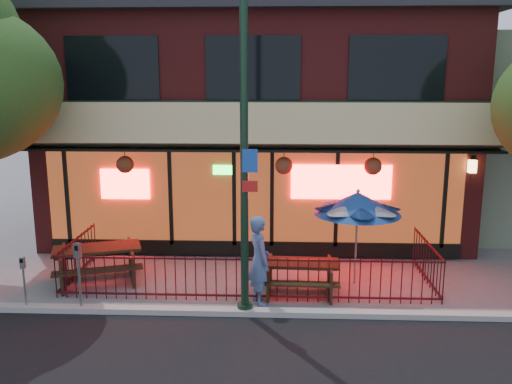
{
  "coord_description": "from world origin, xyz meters",
  "views": [
    {
      "loc": [
        0.68,
        -10.82,
        4.77
      ],
      "look_at": [
        0.13,
        2.0,
        2.05
      ],
      "focal_mm": 38.0,
      "sensor_mm": 36.0,
      "label": 1
    }
  ],
  "objects_px": {
    "picnic_table_right": "(300,272)",
    "pedestrian": "(259,260)",
    "picnic_table_left": "(97,259)",
    "parking_meter_far": "(24,274)",
    "parking_meter_near": "(78,266)",
    "patio_umbrella": "(358,203)",
    "street_light": "(244,162)"
  },
  "relations": [
    {
      "from": "parking_meter_near",
      "to": "parking_meter_far",
      "type": "distance_m",
      "value": 1.18
    },
    {
      "from": "patio_umbrella",
      "to": "parking_meter_near",
      "type": "distance_m",
      "value": 6.24
    },
    {
      "from": "street_light",
      "to": "parking_meter_near",
      "type": "relative_size",
      "value": 4.73
    },
    {
      "from": "patio_umbrella",
      "to": "parking_meter_near",
      "type": "bearing_deg",
      "value": -162.74
    },
    {
      "from": "picnic_table_right",
      "to": "patio_umbrella",
      "type": "height_order",
      "value": "patio_umbrella"
    },
    {
      "from": "picnic_table_right",
      "to": "parking_meter_far",
      "type": "distance_m",
      "value": 5.86
    },
    {
      "from": "street_light",
      "to": "pedestrian",
      "type": "bearing_deg",
      "value": 61.64
    },
    {
      "from": "street_light",
      "to": "picnic_table_left",
      "type": "distance_m",
      "value": 4.72
    },
    {
      "from": "parking_meter_far",
      "to": "picnic_table_left",
      "type": "bearing_deg",
      "value": 60.26
    },
    {
      "from": "pedestrian",
      "to": "parking_meter_far",
      "type": "xyz_separation_m",
      "value": [
        -4.84,
        -0.58,
        -0.18
      ]
    },
    {
      "from": "parking_meter_near",
      "to": "parking_meter_far",
      "type": "height_order",
      "value": "parking_meter_near"
    },
    {
      "from": "street_light",
      "to": "pedestrian",
      "type": "distance_m",
      "value": 2.25
    },
    {
      "from": "picnic_table_left",
      "to": "picnic_table_right",
      "type": "bearing_deg",
      "value": -6.13
    },
    {
      "from": "pedestrian",
      "to": "picnic_table_right",
      "type": "bearing_deg",
      "value": -77.88
    },
    {
      "from": "picnic_table_left",
      "to": "picnic_table_right",
      "type": "xyz_separation_m",
      "value": [
        4.76,
        -0.51,
        -0.07
      ]
    },
    {
      "from": "patio_umbrella",
      "to": "parking_meter_far",
      "type": "bearing_deg",
      "value": -165.45
    },
    {
      "from": "picnic_table_right",
      "to": "patio_umbrella",
      "type": "relative_size",
      "value": 0.79
    },
    {
      "from": "picnic_table_right",
      "to": "pedestrian",
      "type": "distance_m",
      "value": 1.18
    },
    {
      "from": "patio_umbrella",
      "to": "pedestrian",
      "type": "relative_size",
      "value": 1.17
    },
    {
      "from": "street_light",
      "to": "parking_meter_near",
      "type": "height_order",
      "value": "street_light"
    },
    {
      "from": "street_light",
      "to": "patio_umbrella",
      "type": "distance_m",
      "value": 3.27
    },
    {
      "from": "street_light",
      "to": "parking_meter_far",
      "type": "relative_size",
      "value": 5.99
    },
    {
      "from": "street_light",
      "to": "picnic_table_right",
      "type": "xyz_separation_m",
      "value": [
        1.16,
        1.1,
        -2.66
      ]
    },
    {
      "from": "parking_meter_near",
      "to": "parking_meter_far",
      "type": "bearing_deg",
      "value": 180.0
    },
    {
      "from": "street_light",
      "to": "pedestrian",
      "type": "xyz_separation_m",
      "value": [
        0.27,
        0.5,
        -2.18
      ]
    },
    {
      "from": "street_light",
      "to": "patio_umbrella",
      "type": "xyz_separation_m",
      "value": [
        2.49,
        1.75,
        -1.2
      ]
    },
    {
      "from": "pedestrian",
      "to": "parking_meter_far",
      "type": "bearing_deg",
      "value": 74.9
    },
    {
      "from": "parking_meter_far",
      "to": "street_light",
      "type": "bearing_deg",
      "value": 0.97
    },
    {
      "from": "street_light",
      "to": "picnic_table_right",
      "type": "bearing_deg",
      "value": 43.58
    },
    {
      "from": "parking_meter_far",
      "to": "patio_umbrella",
      "type": "bearing_deg",
      "value": 14.55
    },
    {
      "from": "patio_umbrella",
      "to": "parking_meter_near",
      "type": "height_order",
      "value": "patio_umbrella"
    },
    {
      "from": "pedestrian",
      "to": "patio_umbrella",
      "type": "bearing_deg",
      "value": -82.49
    }
  ]
}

